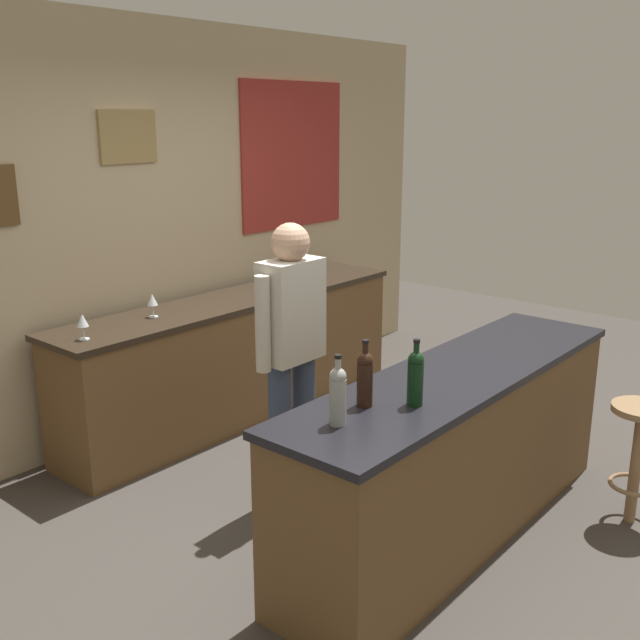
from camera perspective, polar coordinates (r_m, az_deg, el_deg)
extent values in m
plane|color=#423D38|center=(4.37, 5.39, -14.19)|extent=(10.00, 10.00, 0.00)
cube|color=tan|center=(5.27, -12.68, 6.85)|extent=(6.00, 0.06, 2.80)
cube|color=#997F4C|center=(5.07, -14.64, 13.56)|extent=(0.43, 0.02, 0.34)
cube|color=maroon|center=(6.14, -2.07, 12.62)|extent=(1.17, 0.02, 1.16)
cube|color=brown|center=(3.98, 10.35, -10.38)|extent=(2.40, 0.57, 0.88)
cube|color=black|center=(3.81, 10.68, -4.14)|extent=(2.45, 0.60, 0.04)
cube|color=brown|center=(5.47, -6.32, -3.03)|extent=(2.88, 0.53, 0.86)
cube|color=#2D2319|center=(5.34, -6.46, 1.55)|extent=(2.94, 0.56, 0.04)
cylinder|color=#384766|center=(4.32, -1.24, -8.14)|extent=(0.13, 0.13, 0.86)
cylinder|color=#384766|center=(4.18, -3.08, -8.97)|extent=(0.13, 0.13, 0.86)
cube|color=beige|center=(4.01, -2.25, 0.75)|extent=(0.36, 0.20, 0.56)
sphere|color=tan|center=(3.93, -2.31, 6.03)|extent=(0.21, 0.21, 0.21)
cylinder|color=beige|center=(4.18, -0.21, 0.94)|extent=(0.08, 0.08, 0.52)
cylinder|color=beige|center=(3.87, -4.45, -0.32)|extent=(0.08, 0.08, 0.52)
cylinder|color=olive|center=(4.42, 23.24, -10.45)|extent=(0.06, 0.06, 0.65)
torus|color=olive|center=(4.46, 23.09, -11.64)|extent=(0.26, 0.26, 0.02)
cylinder|color=#999E99|center=(3.07, 1.38, -6.35)|extent=(0.07, 0.07, 0.20)
sphere|color=#999E99|center=(3.03, 1.39, -4.38)|extent=(0.07, 0.07, 0.07)
cylinder|color=#999E99|center=(3.02, 1.40, -3.80)|extent=(0.03, 0.03, 0.09)
cylinder|color=black|center=(3.00, 1.40, -2.85)|extent=(0.03, 0.03, 0.02)
cylinder|color=black|center=(3.27, 3.49, -5.00)|extent=(0.07, 0.07, 0.20)
sphere|color=black|center=(3.23, 3.52, -3.13)|extent=(0.07, 0.07, 0.07)
cylinder|color=black|center=(3.22, 3.53, -2.59)|extent=(0.03, 0.03, 0.09)
cylinder|color=black|center=(3.20, 3.55, -1.69)|extent=(0.03, 0.03, 0.02)
cylinder|color=black|center=(3.30, 7.38, -4.91)|extent=(0.07, 0.07, 0.20)
sphere|color=black|center=(3.26, 7.45, -3.06)|extent=(0.07, 0.07, 0.07)
cylinder|color=black|center=(3.25, 7.47, -2.51)|extent=(0.03, 0.03, 0.09)
cylinder|color=black|center=(3.23, 7.50, -1.62)|extent=(0.03, 0.03, 0.02)
cylinder|color=silver|center=(4.52, -17.79, -1.42)|extent=(0.06, 0.06, 0.00)
cylinder|color=silver|center=(4.51, -17.83, -0.93)|extent=(0.01, 0.01, 0.07)
cone|color=silver|center=(4.49, -17.91, -0.02)|extent=(0.07, 0.07, 0.08)
cylinder|color=silver|center=(4.90, -12.78, 0.25)|extent=(0.06, 0.06, 0.00)
cylinder|color=silver|center=(4.89, -12.81, 0.70)|extent=(0.01, 0.01, 0.07)
cone|color=silver|center=(4.88, -12.86, 1.56)|extent=(0.07, 0.07, 0.08)
cylinder|color=#338C4C|center=(5.94, -0.97, 3.73)|extent=(0.08, 0.08, 0.09)
torus|color=#338C4C|center=(5.98, -0.61, 3.86)|extent=(0.06, 0.01, 0.06)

